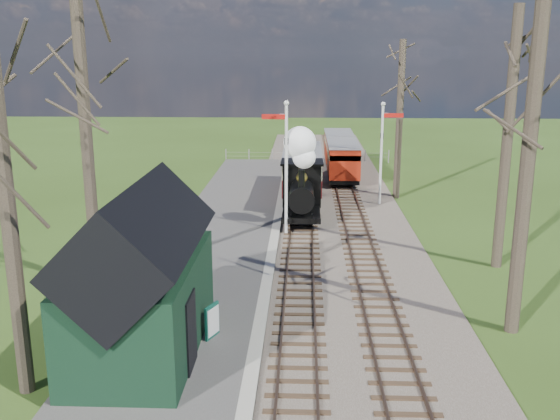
{
  "coord_description": "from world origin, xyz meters",
  "views": [
    {
      "loc": [
        0.13,
        -11.85,
        8.27
      ],
      "look_at": [
        -0.92,
        14.48,
        1.6
      ],
      "focal_mm": 40.0,
      "sensor_mm": 36.0,
      "label": 1
    }
  ],
  "objects_px": {
    "red_carriage_b": "(338,148)",
    "bench": "(178,340)",
    "locomotive": "(302,180)",
    "coach": "(302,170)",
    "red_carriage_a": "(343,161)",
    "station_shed": "(141,279)",
    "semaphore_near": "(285,158)",
    "semaphore_far": "(383,146)",
    "sign_board": "(212,321)",
    "person": "(186,337)"
  },
  "relations": [
    {
      "from": "locomotive",
      "to": "red_carriage_b",
      "type": "height_order",
      "value": "locomotive"
    },
    {
      "from": "semaphore_far",
      "to": "bench",
      "type": "bearing_deg",
      "value": -112.78
    },
    {
      "from": "coach",
      "to": "sign_board",
      "type": "bearing_deg",
      "value": -97.4
    },
    {
      "from": "locomotive",
      "to": "coach",
      "type": "xyz_separation_m",
      "value": [
        0.01,
        6.07,
        -0.59
      ]
    },
    {
      "from": "station_shed",
      "to": "red_carriage_a",
      "type": "relative_size",
      "value": 1.26
    },
    {
      "from": "red_carriage_b",
      "to": "station_shed",
      "type": "bearing_deg",
      "value": -103.11
    },
    {
      "from": "coach",
      "to": "station_shed",
      "type": "bearing_deg",
      "value": -102.05
    },
    {
      "from": "coach",
      "to": "bench",
      "type": "distance_m",
      "value": 20.71
    },
    {
      "from": "red_carriage_a",
      "to": "person",
      "type": "bearing_deg",
      "value": -102.87
    },
    {
      "from": "semaphore_near",
      "to": "bench",
      "type": "bearing_deg",
      "value": -101.66
    },
    {
      "from": "red_carriage_b",
      "to": "red_carriage_a",
      "type": "bearing_deg",
      "value": -90.0
    },
    {
      "from": "semaphore_far",
      "to": "coach",
      "type": "height_order",
      "value": "semaphore_far"
    },
    {
      "from": "locomotive",
      "to": "bench",
      "type": "relative_size",
      "value": 3.0
    },
    {
      "from": "locomotive",
      "to": "red_carriage_b",
      "type": "distance_m",
      "value": 15.78
    },
    {
      "from": "semaphore_far",
      "to": "station_shed",
      "type": "bearing_deg",
      "value": -115.72
    },
    {
      "from": "semaphore_near",
      "to": "sign_board",
      "type": "bearing_deg",
      "value": -98.83
    },
    {
      "from": "red_carriage_b",
      "to": "bench",
      "type": "distance_m",
      "value": 30.48
    },
    {
      "from": "semaphore_far",
      "to": "locomotive",
      "type": "relative_size",
      "value": 1.19
    },
    {
      "from": "semaphore_near",
      "to": "locomotive",
      "type": "distance_m",
      "value": 2.62
    },
    {
      "from": "locomotive",
      "to": "semaphore_far",
      "type": "bearing_deg",
      "value": 41.87
    },
    {
      "from": "station_shed",
      "to": "sign_board",
      "type": "bearing_deg",
      "value": 24.2
    },
    {
      "from": "semaphore_near",
      "to": "locomotive",
      "type": "bearing_deg",
      "value": 69.9
    },
    {
      "from": "red_carriage_b",
      "to": "bench",
      "type": "xyz_separation_m",
      "value": [
        -5.9,
        -29.9,
        -0.85
      ]
    },
    {
      "from": "locomotive",
      "to": "red_carriage_a",
      "type": "distance_m",
      "value": 10.4
    },
    {
      "from": "semaphore_near",
      "to": "person",
      "type": "relative_size",
      "value": 4.89
    },
    {
      "from": "coach",
      "to": "person",
      "type": "xyz_separation_m",
      "value": [
        -3.03,
        -20.66,
        -0.78
      ]
    },
    {
      "from": "bench",
      "to": "sign_board",
      "type": "bearing_deg",
      "value": 53.78
    },
    {
      "from": "red_carriage_b",
      "to": "sign_board",
      "type": "xyz_separation_m",
      "value": [
        -5.11,
        -28.81,
        -0.76
      ]
    },
    {
      "from": "semaphore_near",
      "to": "bench",
      "type": "xyz_separation_m",
      "value": [
        -2.53,
        -12.28,
        -3.0
      ]
    },
    {
      "from": "coach",
      "to": "sign_board",
      "type": "distance_m",
      "value": 19.52
    },
    {
      "from": "semaphore_far",
      "to": "locomotive",
      "type": "height_order",
      "value": "semaphore_far"
    },
    {
      "from": "station_shed",
      "to": "semaphore_far",
      "type": "distance_m",
      "value": 20.01
    },
    {
      "from": "semaphore_near",
      "to": "red_carriage_b",
      "type": "bearing_deg",
      "value": 79.17
    },
    {
      "from": "semaphore_near",
      "to": "coach",
      "type": "xyz_separation_m",
      "value": [
        0.77,
        8.14,
        -2.01
      ]
    },
    {
      "from": "semaphore_far",
      "to": "bench",
      "type": "height_order",
      "value": "semaphore_far"
    },
    {
      "from": "red_carriage_a",
      "to": "semaphore_near",
      "type": "bearing_deg",
      "value": -105.54
    },
    {
      "from": "sign_board",
      "to": "person",
      "type": "bearing_deg",
      "value": -111.36
    },
    {
      "from": "semaphore_near",
      "to": "bench",
      "type": "relative_size",
      "value": 3.87
    },
    {
      "from": "semaphore_near",
      "to": "bench",
      "type": "height_order",
      "value": "semaphore_near"
    },
    {
      "from": "coach",
      "to": "red_carriage_b",
      "type": "distance_m",
      "value": 9.83
    },
    {
      "from": "coach",
      "to": "bench",
      "type": "xyz_separation_m",
      "value": [
        -3.3,
        -20.42,
        -1.0
      ]
    },
    {
      "from": "locomotive",
      "to": "coach",
      "type": "relative_size",
      "value": 0.62
    },
    {
      "from": "sign_board",
      "to": "person",
      "type": "relative_size",
      "value": 0.79
    },
    {
      "from": "red_carriage_a",
      "to": "bench",
      "type": "bearing_deg",
      "value": -103.6
    },
    {
      "from": "red_carriage_a",
      "to": "locomotive",
      "type": "bearing_deg",
      "value": -104.58
    },
    {
      "from": "red_carriage_b",
      "to": "sign_board",
      "type": "distance_m",
      "value": 29.27
    },
    {
      "from": "station_shed",
      "to": "person",
      "type": "distance_m",
      "value": 1.98
    },
    {
      "from": "station_shed",
      "to": "red_carriage_b",
      "type": "xyz_separation_m",
      "value": [
        6.9,
        29.62,
        -0.8
      ]
    },
    {
      "from": "red_carriage_b",
      "to": "bench",
      "type": "height_order",
      "value": "red_carriage_b"
    },
    {
      "from": "station_shed",
      "to": "semaphore_near",
      "type": "relative_size",
      "value": 1.01
    }
  ]
}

